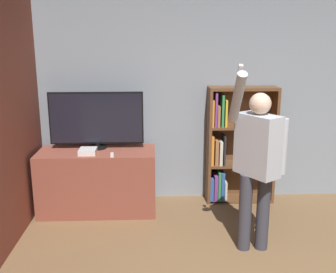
# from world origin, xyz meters

# --- Properties ---
(wall_back) EXTENTS (6.77, 0.06, 2.70)m
(wall_back) POSITION_xyz_m (0.00, 2.72, 1.35)
(wall_back) COLOR gray
(wall_back) RESTS_ON ground_plane
(tv_ledge) EXTENTS (1.41, 0.61, 0.77)m
(tv_ledge) POSITION_xyz_m (-1.63, 2.30, 0.38)
(tv_ledge) COLOR brown
(tv_ledge) RESTS_ON ground_plane
(television) EXTENTS (1.14, 0.22, 0.70)m
(television) POSITION_xyz_m (-1.63, 2.41, 1.13)
(television) COLOR black
(television) RESTS_ON tv_ledge
(game_console) EXTENTS (0.20, 0.22, 0.06)m
(game_console) POSITION_xyz_m (-1.72, 2.18, 0.80)
(game_console) COLOR white
(game_console) RESTS_ON tv_ledge
(remote_loose) EXTENTS (0.05, 0.14, 0.02)m
(remote_loose) POSITION_xyz_m (-1.42, 2.08, 0.78)
(remote_loose) COLOR white
(remote_loose) RESTS_ON tv_ledge
(bookshelf) EXTENTS (0.87, 0.28, 1.50)m
(bookshelf) POSITION_xyz_m (0.08, 2.55, 0.71)
(bookshelf) COLOR brown
(bookshelf) RESTS_ON ground_plane
(person) EXTENTS (0.57, 0.54, 1.87)m
(person) POSITION_xyz_m (0.05, 1.29, 0.96)
(person) COLOR #383842
(person) RESTS_ON ground_plane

